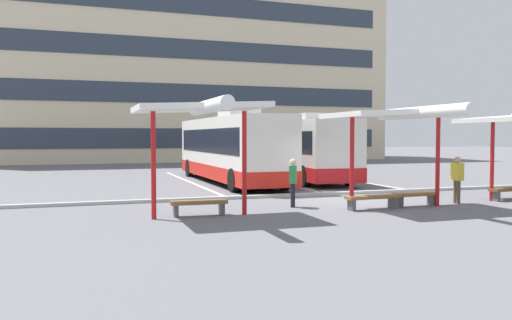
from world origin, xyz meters
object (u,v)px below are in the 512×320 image
coach_bus_1 (303,150)px  bench_3 (508,191)px  waiting_passenger_1 (457,176)px  coach_bus_0 (230,149)px  bench_0 (199,205)px  bench_2 (416,196)px  waiting_passenger_0 (293,180)px  waiting_shelter_0 (202,111)px  waiting_shelter_1 (402,115)px  bench_1 (372,199)px

coach_bus_1 → bench_3: (3.56, -10.25, -1.29)m
bench_3 → waiting_passenger_1: waiting_passenger_1 is taller
coach_bus_0 → waiting_passenger_1: coach_bus_0 is taller
coach_bus_0 → bench_0: size_ratio=7.23×
bench_2 → bench_0: bearing=177.7°
coach_bus_1 → waiting_passenger_0: size_ratio=6.40×
waiting_shelter_0 → bench_2: waiting_shelter_0 is taller
waiting_shelter_1 → waiting_passenger_1: size_ratio=2.88×
coach_bus_1 → waiting_passenger_1: coach_bus_1 is taller
waiting_shelter_1 → bench_1: waiting_shelter_1 is taller
coach_bus_1 → waiting_passenger_1: bearing=-83.5°
bench_2 → waiting_passenger_0: 4.18m
waiting_shelter_0 → waiting_passenger_0: size_ratio=2.64×
coach_bus_1 → bench_1: size_ratio=5.61×
waiting_shelter_0 → bench_1: size_ratio=2.32×
bench_0 → waiting_shelter_1: waiting_shelter_1 is taller
coach_bus_0 → bench_3: coach_bus_0 is taller
coach_bus_1 → bench_2: 10.57m
waiting_shelter_0 → coach_bus_1: bearing=53.3°
bench_0 → bench_1: same height
waiting_shelter_0 → bench_2: size_ratio=2.58×
waiting_shelter_0 → waiting_passenger_1: waiting_shelter_0 is taller
coach_bus_0 → waiting_passenger_1: (5.22, -10.42, -0.74)m
bench_3 → bench_0: bearing=179.7°
waiting_shelter_0 → waiting_passenger_1: 9.35m
bench_1 → bench_2: (1.80, 0.22, -0.00)m
waiting_shelter_1 → waiting_passenger_1: (2.68, 0.55, -2.06)m
waiting_shelter_0 → bench_0: 2.77m
bench_2 → waiting_passenger_0: waiting_passenger_0 is taller
bench_3 → waiting_shelter_1: bearing=-172.5°
bench_1 → waiting_passenger_0: waiting_passenger_0 is taller
waiting_shelter_1 → bench_3: bearing=7.5°
bench_0 → waiting_passenger_1: (9.11, -0.18, 0.61)m
bench_2 → waiting_passenger_0: bearing=164.3°
coach_bus_0 → waiting_passenger_1: 11.68m
bench_1 → waiting_passenger_1: (3.58, 0.33, 0.60)m
waiting_passenger_0 → waiting_passenger_1: bearing=-10.0°
coach_bus_1 → waiting_passenger_1: size_ratio=6.24×
bench_2 → coach_bus_0: bearing=108.1°
waiting_passenger_1 → bench_2: bearing=-176.5°
waiting_passenger_1 → coach_bus_0: bearing=116.6°
bench_1 → waiting_passenger_0: size_ratio=1.14×
bench_1 → coach_bus_1: bearing=77.4°
bench_0 → coach_bus_0: bearing=69.2°
coach_bus_0 → bench_3: 12.88m
coach_bus_1 → bench_2: coach_bus_1 is taller
bench_0 → bench_2: bearing=-2.3°
waiting_passenger_1 → bench_3: bearing=2.7°
bench_3 → waiting_passenger_0: size_ratio=0.97×
bench_2 → waiting_passenger_0: size_ratio=1.03×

